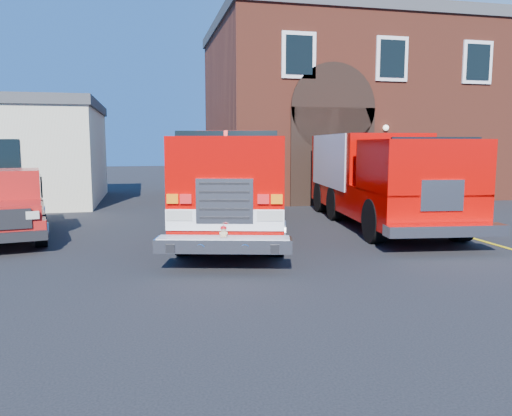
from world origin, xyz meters
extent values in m
plane|color=black|center=(0.00, 0.00, 0.00)|extent=(100.00, 100.00, 0.00)
cube|color=yellow|center=(6.50, 1.00, 0.00)|extent=(0.12, 3.00, 0.01)
cube|color=yellow|center=(6.50, 4.00, 0.00)|extent=(0.12, 3.00, 0.01)
cube|color=yellow|center=(6.50, 7.00, 0.00)|extent=(0.12, 3.00, 0.01)
cube|color=brown|center=(9.00, 14.00, 4.00)|extent=(15.00, 10.00, 8.00)
cube|color=#3E4143|center=(9.00, 14.00, 8.20)|extent=(15.20, 10.20, 0.50)
cube|color=black|center=(5.50, 8.98, 2.00)|extent=(3.60, 0.12, 4.00)
cylinder|color=black|center=(5.50, 8.98, 4.00)|extent=(3.60, 0.12, 3.60)
cube|color=black|center=(4.00, 8.95, 6.00)|extent=(1.40, 0.10, 1.80)
cube|color=black|center=(8.00, 8.95, 6.00)|extent=(1.40, 0.10, 1.80)
cube|color=black|center=(12.00, 8.95, 6.00)|extent=(1.40, 0.10, 1.80)
cube|color=black|center=(-7.00, 8.97, 2.00)|extent=(1.20, 0.10, 1.40)
cylinder|color=black|center=(-1.22, 0.84, 0.52)|extent=(0.58, 1.10, 1.05)
cylinder|color=black|center=(0.81, 0.32, 0.52)|extent=(0.58, 1.10, 1.05)
cube|color=#BE0502|center=(0.54, 3.54, 0.81)|extent=(4.41, 8.90, 0.86)
cube|color=#BE0502|center=(1.08, 5.66, 1.91)|extent=(3.34, 4.65, 1.53)
cube|color=#BE0502|center=(-0.14, 0.86, 1.95)|extent=(3.06, 3.54, 1.43)
cube|color=black|center=(-0.43, -0.30, 2.34)|extent=(2.05, 0.59, 0.90)
cube|color=red|center=(-0.14, 0.86, 2.75)|extent=(1.56, 0.69, 0.13)
cube|color=white|center=(-0.52, -0.64, 1.00)|extent=(2.32, 0.64, 0.42)
cube|color=silver|center=(-0.52, -0.65, 1.38)|extent=(1.12, 0.34, 0.90)
cube|color=silver|center=(-0.58, -0.90, 0.55)|extent=(2.72, 1.16, 0.27)
cube|color=#B7B7BF|center=(-0.09, 5.96, 1.91)|extent=(0.88, 3.34, 1.24)
cube|color=#B7B7BF|center=(2.24, 5.37, 1.91)|extent=(0.88, 3.34, 1.24)
sphere|color=tan|center=(-0.58, -0.90, 0.76)|extent=(0.16, 0.16, 0.14)
sphere|color=tan|center=(-0.58, -0.90, 0.86)|extent=(0.13, 0.13, 0.11)
sphere|color=tan|center=(-0.62, -0.88, 0.90)|extent=(0.05, 0.05, 0.04)
sphere|color=tan|center=(-0.54, -0.90, 0.90)|extent=(0.05, 0.05, 0.04)
ellipsoid|color=red|center=(-0.58, -0.90, 0.90)|extent=(0.14, 0.14, 0.06)
cylinder|color=red|center=(-0.58, -0.91, 0.88)|extent=(0.16, 0.16, 0.01)
cylinder|color=black|center=(-4.58, 2.53, 0.40)|extent=(0.43, 0.84, 0.80)
cube|color=#A71614|center=(-5.81, 4.16, 0.55)|extent=(3.04, 5.77, 0.45)
cube|color=#A71614|center=(-5.75, 3.87, 1.35)|extent=(2.16, 2.12, 1.00)
cube|color=#A71614|center=(-6.13, 5.73, 0.95)|extent=(2.21, 2.42, 0.55)
cylinder|color=black|center=(3.64, 1.19, 0.57)|extent=(0.49, 1.17, 1.13)
cylinder|color=black|center=(5.89, 0.92, 0.57)|extent=(0.49, 1.17, 1.13)
cube|color=#BE0502|center=(5.12, 3.92, 0.88)|extent=(3.55, 8.50, 0.93)
cube|color=#BE0502|center=(5.30, 5.45, 2.06)|extent=(3.18, 5.43, 1.55)
cube|color=#BE0502|center=(4.77, 1.05, 1.96)|extent=(2.86, 2.77, 1.34)
cube|color=#B7B7BF|center=(4.01, 5.61, 1.96)|extent=(0.56, 4.30, 1.75)
cube|color=#B7B7BF|center=(6.59, 5.30, 1.96)|extent=(0.56, 4.30, 1.75)
cube|color=silver|center=(4.59, -0.43, 0.57)|extent=(2.82, 0.80, 0.26)
camera|label=1|loc=(-2.06, -10.40, 2.50)|focal=35.00mm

